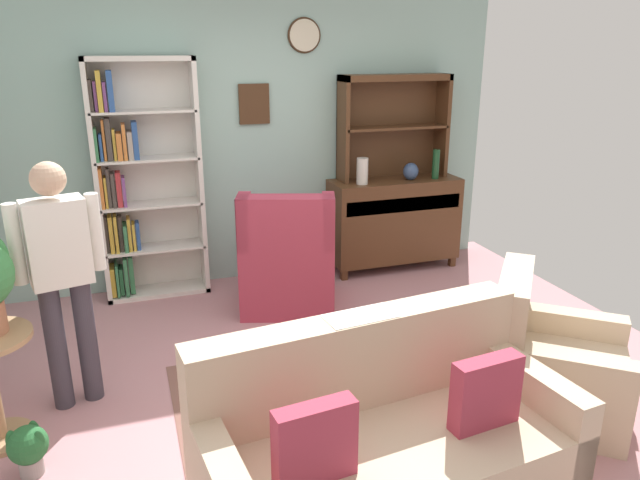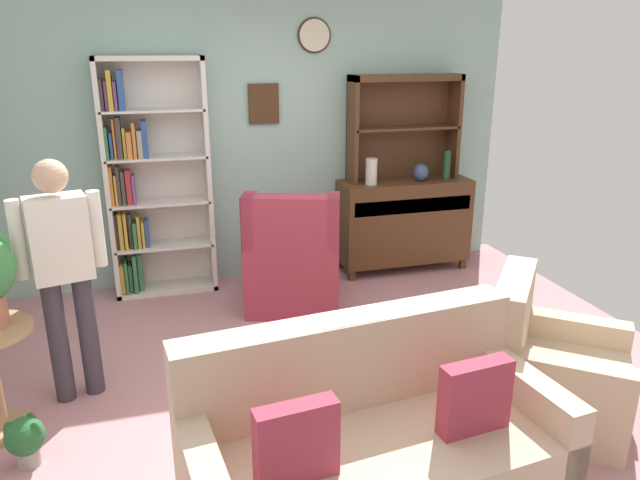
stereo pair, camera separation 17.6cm
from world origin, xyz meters
TOP-DOWN VIEW (x-y plane):
  - ground_plane at (0.00, 0.00)m, footprint 5.40×4.60m
  - wall_back at (0.00, 2.13)m, footprint 5.00×0.09m
  - area_rug at (0.20, -0.30)m, footprint 2.30×1.66m
  - bookshelf at (-0.97, 1.94)m, footprint 0.90×0.30m
  - sideboard at (1.45, 1.86)m, footprint 1.30×0.45m
  - sideboard_hutch at (1.45, 1.97)m, footprint 1.10×0.26m
  - vase_tall at (1.06, 1.78)m, footprint 0.11×0.11m
  - vase_round at (1.58, 1.79)m, footprint 0.15×0.15m
  - bottle_wine at (1.84, 1.77)m, footprint 0.07×0.07m
  - couch_floral at (-0.02, -1.14)m, footprint 1.88×1.04m
  - armchair_floral at (1.28, -0.74)m, footprint 1.08×1.08m
  - wingback_chair at (0.16, 1.23)m, footprint 0.99×1.00m
  - potted_plant_small at (-1.72, -0.37)m, footprint 0.21×0.21m
  - person_reading at (-1.51, 0.28)m, footprint 0.52×0.28m
  - coffee_table at (0.25, -0.34)m, footprint 0.80×0.50m
  - book_stack at (0.37, -0.43)m, footprint 0.17×0.14m

SIDE VIEW (x-z plane):
  - ground_plane at x=0.00m, z-range -0.02..0.00m
  - area_rug at x=0.20m, z-range 0.00..0.01m
  - potted_plant_small at x=-1.72m, z-range 0.02..0.31m
  - armchair_floral at x=1.28m, z-range -0.15..0.73m
  - couch_floral at x=-0.02m, z-range -0.14..0.76m
  - coffee_table at x=0.25m, z-range 0.14..0.56m
  - wingback_chair at x=0.16m, z-range -0.14..0.91m
  - book_stack at x=0.37m, z-range 0.42..0.47m
  - sideboard at x=1.45m, z-range 0.05..0.97m
  - person_reading at x=-1.51m, z-range 0.13..1.69m
  - vase_round at x=1.58m, z-range 0.92..1.09m
  - bookshelf at x=-0.97m, z-range -0.01..2.09m
  - vase_tall at x=1.06m, z-range 0.92..1.17m
  - bottle_wine at x=1.84m, z-range 0.92..1.21m
  - wall_back at x=0.00m, z-range 0.01..2.81m
  - sideboard_hutch at x=1.45m, z-range 1.06..2.06m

